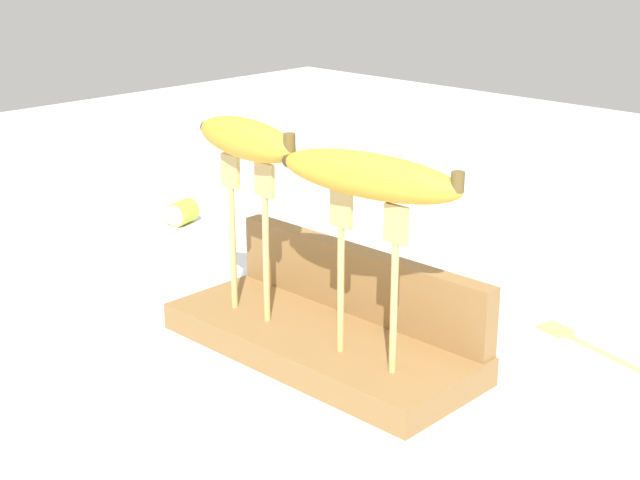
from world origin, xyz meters
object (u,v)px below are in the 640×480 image
(fork_stand_right, at_px, (367,265))
(banana_raised_right, at_px, (369,175))
(fork_stand_left, at_px, (248,223))
(banana_chunk_near, at_px, (182,213))
(fork_fallen_near, at_px, (588,343))
(banana_raised_left, at_px, (246,139))

(fork_stand_right, bearing_deg, banana_raised_right, -172.88)
(fork_stand_left, xyz_separation_m, fork_stand_right, (0.17, 0.00, -0.00))
(fork_stand_right, relative_size, banana_chunk_near, 3.39)
(banana_chunk_near, bearing_deg, fork_stand_left, -27.91)
(fork_fallen_near, bearing_deg, banana_raised_right, -115.02)
(banana_raised_right, distance_m, banana_chunk_near, 0.62)
(banana_raised_right, xyz_separation_m, fork_fallen_near, (0.11, 0.24, -0.21))
(fork_stand_right, bearing_deg, fork_stand_left, 180.00)
(fork_stand_right, distance_m, banana_raised_left, 0.19)
(banana_raised_left, bearing_deg, fork_fallen_near, 40.64)
(fork_stand_left, xyz_separation_m, banana_raised_right, (0.17, -0.00, 0.08))
(banana_raised_right, bearing_deg, fork_stand_right, 7.12)
(fork_stand_left, xyz_separation_m, banana_raised_left, (-0.00, 0.00, 0.09))
(fork_stand_left, distance_m, banana_chunk_near, 0.45)
(banana_raised_left, relative_size, banana_chunk_near, 3.30)
(banana_raised_left, distance_m, banana_raised_right, 0.17)
(banana_raised_right, xyz_separation_m, banana_chunk_near, (-0.55, 0.20, -0.20))
(banana_raised_left, bearing_deg, fork_stand_left, -6.43)
(banana_raised_left, bearing_deg, banana_raised_right, -0.00)
(fork_stand_left, bearing_deg, banana_raised_left, 173.57)
(fork_fallen_near, bearing_deg, banana_raised_left, -139.36)
(banana_raised_left, distance_m, banana_chunk_near, 0.48)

